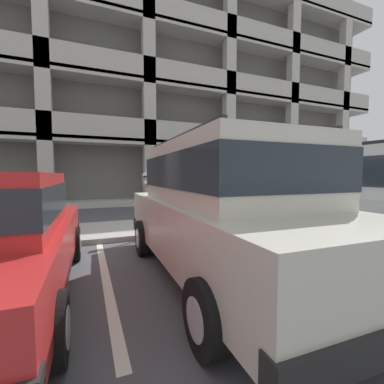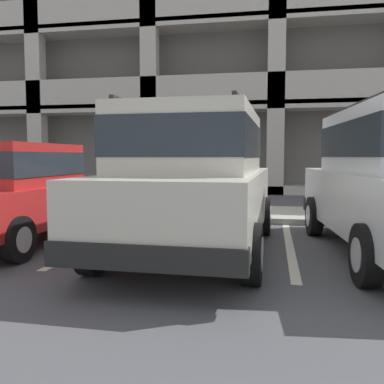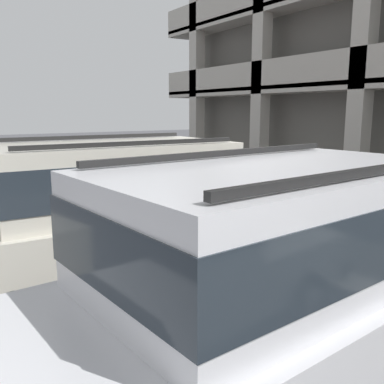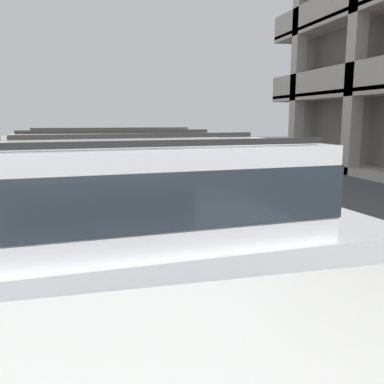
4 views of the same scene
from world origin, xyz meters
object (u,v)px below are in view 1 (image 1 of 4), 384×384
Objects in this scene: silver_suv at (222,204)px; parking_meter_far at (328,189)px; parking_meter_near at (150,188)px; parking_garage at (132,109)px; fire_hydrant at (262,210)px; dark_hatchback at (343,197)px.

parking_meter_far is (5.44, 2.74, -0.04)m from silver_suv.
parking_garage is at bearing 82.51° from parking_meter_near.
parking_garage is at bearing 99.44° from fire_hydrant.
dark_hatchback is 0.15× the size of parking_garage.
parking_meter_near is at bearing 179.70° from parking_meter_far.
parking_meter_near is 1.03× the size of parking_meter_far.
dark_hatchback reaches higher than fire_hydrant.
silver_suv is 3.31× the size of parking_meter_near.
fire_hydrant is (1.94, -11.65, -5.57)m from parking_garage.
parking_meter_far is at bearing 38.71° from dark_hatchback.
silver_suv reaches higher than fire_hydrant.
silver_suv is 2.80m from parking_meter_near.
parking_meter_far reaches higher than fire_hydrant.
parking_meter_near reaches higher than fire_hydrant.
parking_meter_near is at bearing -97.49° from parking_garage.
silver_suv is at bearing -94.44° from parking_garage.
parking_meter_far is 2.01× the size of fire_hydrant.
parking_garage reaches higher than parking_meter_near.
parking_garage is at bearing 86.90° from silver_suv.
parking_garage is at bearing 109.74° from parking_meter_far.
parking_meter_far is 13.67m from parking_garage.
fire_hydrant is at bearing 46.19° from silver_suv.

